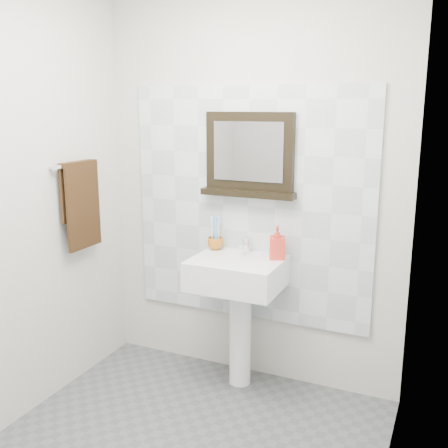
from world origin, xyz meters
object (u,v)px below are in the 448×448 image
at_px(soap_dispenser, 277,243).
at_px(hand_towel, 81,198).
at_px(pedestal_sink, 238,287).
at_px(toothbrush_cup, 215,243).
at_px(framed_mirror, 249,157).

xyz_separation_m(soap_dispenser, hand_towel, (-1.17, -0.37, 0.25)).
relative_size(pedestal_sink, soap_dispenser, 4.74).
bearing_deg(pedestal_sink, soap_dispenser, 24.88).
bearing_deg(hand_towel, toothbrush_cup, 28.62).
xyz_separation_m(toothbrush_cup, hand_towel, (-0.74, -0.40, 0.31)).
bearing_deg(pedestal_sink, hand_towel, -164.08).
height_order(pedestal_sink, framed_mirror, framed_mirror).
distance_m(toothbrush_cup, framed_mirror, 0.61).
xyz_separation_m(pedestal_sink, soap_dispenser, (0.22, 0.10, 0.29)).
height_order(pedestal_sink, soap_dispenser, soap_dispenser).
distance_m(toothbrush_cup, soap_dispenser, 0.44).
height_order(pedestal_sink, hand_towel, hand_towel).
relative_size(toothbrush_cup, soap_dispenser, 0.50).
bearing_deg(hand_towel, framed_mirror, 25.73).
relative_size(pedestal_sink, toothbrush_cup, 9.44).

